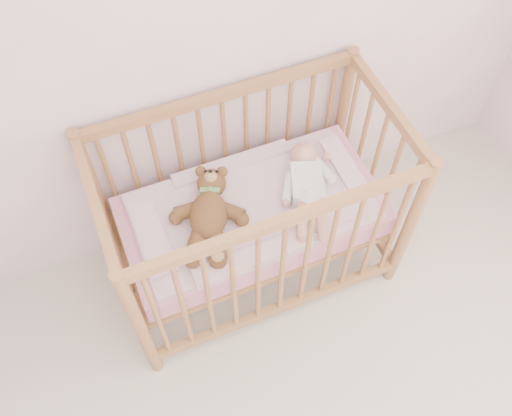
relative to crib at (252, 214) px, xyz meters
name	(u,v)px	position (x,y,z in m)	size (l,w,h in m)	color
wall_back	(144,32)	(-0.27, 0.40, 0.85)	(4.00, 0.02, 2.70)	white
crib	(252,214)	(0.00, 0.00, 0.00)	(1.36, 0.76, 1.00)	#A46F45
mattress	(252,215)	(0.00, 0.00, -0.01)	(1.22, 0.62, 0.13)	pink
blanket	(252,207)	(0.00, 0.00, 0.06)	(1.10, 0.58, 0.06)	pink
baby	(307,183)	(0.27, -0.02, 0.14)	(0.27, 0.56, 0.14)	white
teddy_bear	(208,215)	(-0.22, -0.02, 0.15)	(0.37, 0.53, 0.15)	brown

